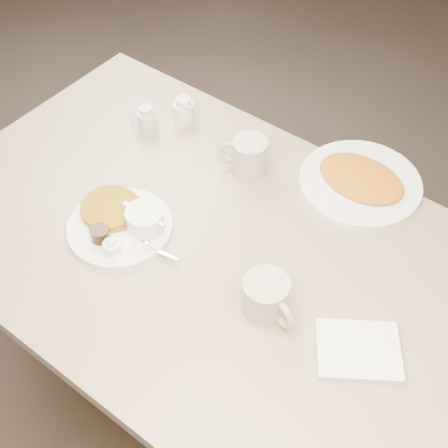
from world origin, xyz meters
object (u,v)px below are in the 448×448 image
Objects in this scene: coffee_mug_near at (267,297)px; creamer_right at (184,111)px; diner_table at (219,290)px; coffee_mug_far at (248,156)px; hash_plate at (361,181)px; main_plate at (123,222)px; creamer_left at (147,120)px.

coffee_mug_near reaches higher than creamer_right.
coffee_mug_far reaches higher than diner_table.
coffee_mug_far is at bearing -153.32° from hash_plate.
coffee_mug_far is at bearing 111.60° from diner_table.
creamer_right is at bearing -171.58° from hash_plate.
hash_plate is (0.16, 0.39, 0.18)m from diner_table.
coffee_mug_far is 0.30m from hash_plate.
main_plate reaches higher than hash_plate.
main_plate is 0.41m from coffee_mug_near.
hash_plate is at bearing 67.59° from diner_table.
hash_plate is (0.38, 0.48, -0.01)m from main_plate.
main_plate is 0.61m from hash_plate.
main_plate is 2.24× the size of coffee_mug_far.
creamer_right is at bearing 139.53° from diner_table.
creamer_left is 0.61m from hash_plate.
diner_table is 0.31m from main_plate.
coffee_mug_far is 1.76× the size of creamer_left.
creamer_left is (-0.61, 0.29, -0.01)m from coffee_mug_near.
hash_plate is at bearing 93.04° from coffee_mug_near.
diner_table is 4.58× the size of hash_plate.
coffee_mug_near reaches higher than creamer_left.
diner_table is 0.35m from coffee_mug_far.
coffee_mug_near is at bearing -48.96° from coffee_mug_far.
coffee_mug_far is at bearing 131.04° from coffee_mug_near.
main_plate is (-0.22, -0.09, 0.19)m from diner_table.
coffee_mug_far is at bearing -11.61° from creamer_right.
hash_plate is (0.53, 0.08, -0.02)m from creamer_right.
creamer_right is at bearing 109.54° from main_plate.
hash_plate is (0.58, 0.17, -0.02)m from creamer_left.
creamer_left reaches higher than hash_plate.
coffee_mug_far reaches higher than coffee_mug_near.
coffee_mug_far is at bearing 7.00° from creamer_left.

